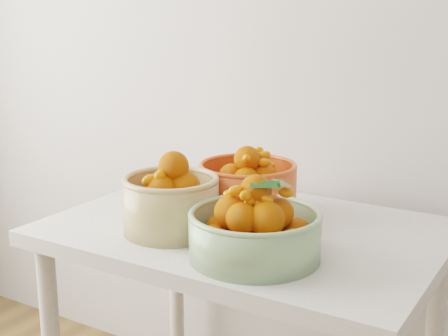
{
  "coord_description": "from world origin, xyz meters",
  "views": [
    {
      "loc": [
        0.43,
        0.25,
        1.29
      ],
      "look_at": [
        -0.34,
        1.52,
        0.92
      ],
      "focal_mm": 50.0,
      "sensor_mm": 36.0,
      "label": 1
    }
  ],
  "objects": [
    {
      "name": "bowl_orange",
      "position": [
        -0.37,
        1.69,
        0.83
      ],
      "size": [
        0.28,
        0.28,
        0.19
      ],
      "rotation": [
        0.0,
        0.0,
        -0.03
      ],
      "color": "#E64519",
      "rests_on": "table"
    },
    {
      "name": "table",
      "position": [
        -0.32,
        1.6,
        0.65
      ],
      "size": [
        1.0,
        0.7,
        0.75
      ],
      "color": "silver",
      "rests_on": "ground"
    },
    {
      "name": "bowl_green",
      "position": [
        -0.2,
        1.42,
        0.82
      ],
      "size": [
        0.38,
        0.38,
        0.19
      ],
      "rotation": [
        0.0,
        0.0,
        0.31
      ],
      "color": "#8DB07F",
      "rests_on": "table"
    },
    {
      "name": "bowl_cream",
      "position": [
        -0.46,
        1.46,
        0.83
      ],
      "size": [
        0.27,
        0.27,
        0.21
      ],
      "rotation": [
        0.0,
        0.0,
        0.13
      ],
      "color": "tan",
      "rests_on": "table"
    }
  ]
}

